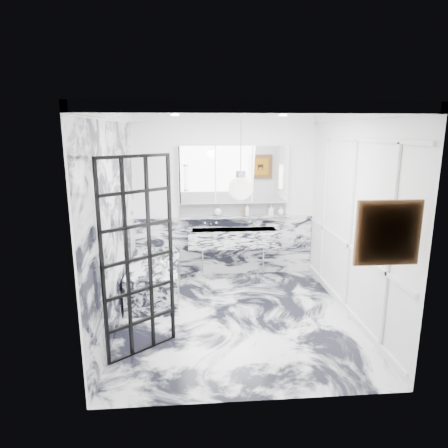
{
  "coord_description": "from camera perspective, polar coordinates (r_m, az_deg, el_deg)",
  "views": [
    {
      "loc": [
        -0.58,
        -5.15,
        2.57
      ],
      "look_at": [
        -0.12,
        0.5,
        1.23
      ],
      "focal_mm": 32.0,
      "sensor_mm": 36.0,
      "label": 1
    }
  ],
  "objects": [
    {
      "name": "sconce_right",
      "position": [
        7.0,
        8.18,
        6.68
      ],
      "size": [
        0.07,
        0.07,
        0.4
      ],
      "primitive_type": "cylinder",
      "color": "white",
      "rests_on": "mirror_cabinet"
    },
    {
      "name": "subway_tile",
      "position": [
        7.1,
        1.28,
        2.21
      ],
      "size": [
        1.9,
        0.03,
        0.23
      ],
      "primitive_type": "cube",
      "color": "white",
      "rests_on": "wall_back"
    },
    {
      "name": "soap_bottle_b",
      "position": [
        7.13,
        6.73,
        2.01
      ],
      "size": [
        0.1,
        0.1,
        0.19
      ],
      "primitive_type": "imported",
      "rotation": [
        0.0,
        0.0,
        -0.17
      ],
      "color": "#4C4C51",
      "rests_on": "ledge"
    },
    {
      "name": "marble_clad_back",
      "position": [
        7.24,
        0.08,
        -3.11
      ],
      "size": [
        3.18,
        0.05,
        1.05
      ],
      "primitive_type": "cube",
      "color": "silver",
      "rests_on": "floor"
    },
    {
      "name": "pendant_light",
      "position": [
        4.02,
        2.38,
        5.15
      ],
      "size": [
        0.24,
        0.24,
        0.24
      ],
      "primitive_type": "sphere",
      "color": "white",
      "rests_on": "ceiling"
    },
    {
      "name": "bathtub",
      "position": [
        6.49,
        -9.75,
        -7.62
      ],
      "size": [
        0.75,
        1.65,
        0.55
      ],
      "primitive_type": "cube",
      "color": "silver",
      "rests_on": "floor"
    },
    {
      "name": "ledge",
      "position": [
        7.06,
        1.33,
        1.04
      ],
      "size": [
        1.9,
        0.14,
        0.04
      ],
      "primitive_type": "cube",
      "color": "silver",
      "rests_on": "wall_back"
    },
    {
      "name": "mirror_cabinet",
      "position": [
        6.95,
        1.36,
        7.1
      ],
      "size": [
        1.9,
        0.16,
        1.0
      ],
      "primitive_type": "cube",
      "color": "white",
      "rests_on": "wall_back"
    },
    {
      "name": "artwork",
      "position": [
        3.93,
        22.38,
        -1.17
      ],
      "size": [
        0.51,
        0.05,
        0.51
      ],
      "primitive_type": "cube",
      "color": "orange",
      "rests_on": "wall_front"
    },
    {
      "name": "marble_clad_left",
      "position": [
        5.38,
        -15.33,
        -0.38
      ],
      "size": [
        0.02,
        3.56,
        2.68
      ],
      "primitive_type": "cube",
      "color": "silver",
      "rests_on": "floor"
    },
    {
      "name": "soap_bottle_a",
      "position": [
        7.06,
        3.32,
        2.05
      ],
      "size": [
        0.1,
        0.1,
        0.21
      ],
      "primitive_type": "imported",
      "rotation": [
        0.0,
        0.0,
        0.29
      ],
      "color": "#8C5919",
      "rests_on": "ledge"
    },
    {
      "name": "wall_left",
      "position": [
        5.37,
        -15.53,
        0.24
      ],
      "size": [
        0.0,
        3.6,
        3.6
      ],
      "primitive_type": "plane",
      "rotation": [
        1.57,
        0.0,
        1.57
      ],
      "color": "white",
      "rests_on": "floor"
    },
    {
      "name": "face_pot",
      "position": [
        7.01,
        -0.88,
        1.74
      ],
      "size": [
        0.13,
        0.13,
        0.13
      ],
      "primitive_type": "sphere",
      "color": "white",
      "rests_on": "ledge"
    },
    {
      "name": "amber_bottle",
      "position": [
        7.06,
        2.72,
        1.6
      ],
      "size": [
        0.04,
        0.04,
        0.1
      ],
      "primitive_type": "cylinder",
      "color": "#8C5919",
      "rests_on": "ledge"
    },
    {
      "name": "flower_vase",
      "position": [
        5.72,
        -8.43,
        -6.9
      ],
      "size": [
        0.08,
        0.08,
        0.12
      ],
      "primitive_type": "cylinder",
      "color": "silver",
      "rests_on": "bathtub"
    },
    {
      "name": "wall_back",
      "position": [
        7.07,
        0.06,
        3.77
      ],
      "size": [
        3.6,
        0.0,
        3.6
      ],
      "primitive_type": "plane",
      "rotation": [
        1.57,
        0.0,
        0.0
      ],
      "color": "white",
      "rests_on": "floor"
    },
    {
      "name": "crittall_door",
      "position": [
        4.63,
        -12.1,
        -4.88
      ],
      "size": [
        0.72,
        0.57,
        2.3
      ],
      "primitive_type": null,
      "rotation": [
        0.0,
        0.0,
        0.66
      ],
      "color": "black",
      "rests_on": "floor"
    },
    {
      "name": "sconce_left",
      "position": [
        6.82,
        -5.47,
        6.59
      ],
      "size": [
        0.07,
        0.07,
        0.4
      ],
      "primitive_type": "cylinder",
      "color": "white",
      "rests_on": "mirror_cabinet"
    },
    {
      "name": "trough_sink",
      "position": [
        6.99,
        1.46,
        -1.98
      ],
      "size": [
        1.6,
        0.45,
        0.3
      ],
      "primitive_type": "cube",
      "color": "silver",
      "rests_on": "wall_back"
    },
    {
      "name": "panel_molding",
      "position": [
        5.72,
        17.61,
        -0.14
      ],
      "size": [
        0.03,
        3.4,
        2.3
      ],
      "primitive_type": "cube",
      "color": "white",
      "rests_on": "floor"
    },
    {
      "name": "floor",
      "position": [
        5.78,
        1.59,
        -13.1
      ],
      "size": [
        3.6,
        3.6,
        0.0
      ],
      "primitive_type": "plane",
      "color": "silver",
      "rests_on": "ground"
    },
    {
      "name": "ceiling",
      "position": [
        5.18,
        1.8,
        15.85
      ],
      "size": [
        3.6,
        3.6,
        0.0
      ],
      "primitive_type": "plane",
      "rotation": [
        3.14,
        0.0,
        0.0
      ],
      "color": "white",
      "rests_on": "wall_back"
    },
    {
      "name": "wall_front",
      "position": [
        3.59,
        4.9,
        -5.73
      ],
      "size": [
        3.6,
        0.0,
        3.6
      ],
      "primitive_type": "plane",
      "rotation": [
        -1.57,
        0.0,
        0.0
      ],
      "color": "white",
      "rests_on": "floor"
    },
    {
      "name": "wall_right",
      "position": [
        5.71,
        17.86,
        0.84
      ],
      "size": [
        0.0,
        3.6,
        3.6
      ],
      "primitive_type": "plane",
      "rotation": [
        1.57,
        0.0,
        -1.57
      ],
      "color": "white",
      "rests_on": "floor"
    },
    {
      "name": "soap_bottle_c",
      "position": [
        7.17,
        8.11,
        1.86
      ],
      "size": [
        0.15,
        0.15,
        0.15
      ],
      "primitive_type": "imported",
      "rotation": [
        0.0,
        0.0,
        -0.35
      ],
      "color": "silver",
      "rests_on": "ledge"
    }
  ]
}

